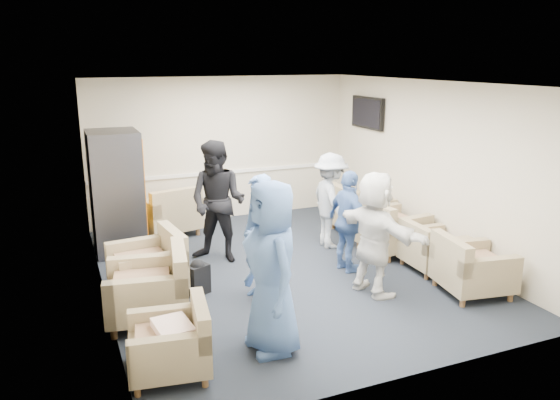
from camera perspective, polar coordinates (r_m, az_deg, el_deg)
name	(u,v)px	position (r m, az deg, el deg)	size (l,w,h in m)	color
floor	(283,270)	(8.08, 0.37, -7.37)	(6.00, 6.00, 0.00)	black
ceiling	(284,83)	(7.50, 0.40, 12.14)	(6.00, 6.00, 0.00)	silver
back_wall	(222,149)	(10.45, -6.09, 5.33)	(5.00, 0.02, 2.70)	beige
front_wall	(412,247)	(5.15, 13.59, -4.80)	(5.00, 0.02, 2.70)	beige
left_wall	(98,198)	(7.11, -18.51, 0.21)	(0.02, 6.00, 2.70)	beige
right_wall	(429,167)	(8.93, 15.33, 3.30)	(0.02, 6.00, 2.70)	beige
chair_rail	(223,172)	(10.52, -5.99, 2.89)	(4.98, 0.04, 0.06)	white
tv	(367,113)	(10.26, 9.12, 8.98)	(0.10, 1.00, 0.58)	black
armchair_left_near	(174,345)	(5.62, -10.99, -14.62)	(0.87, 0.87, 0.61)	#8C7B5A
armchair_left_mid	(153,291)	(6.69, -13.15, -9.21)	(1.07, 1.07, 0.74)	#8C7B5A
armchair_left_far	(151,267)	(7.46, -13.30, -6.80)	(0.97, 0.97, 0.70)	#8C7B5A
armchair_right_near	(469,270)	(7.63, 19.17, -6.88)	(0.97, 0.97, 0.67)	#8C7B5A
armchair_right_midnear	(430,249)	(8.32, 15.40, -5.01)	(0.80, 0.80, 0.61)	#8C7B5A
armchair_right_midfar	(389,230)	(8.88, 11.32, -3.13)	(1.00, 1.00, 0.72)	#8C7B5A
armchair_right_far	(358,213)	(9.78, 8.16, -1.34)	(0.91, 0.91, 0.72)	#8C7B5A
armchair_corner	(169,214)	(9.75, -11.48, -1.45)	(1.13, 1.13, 0.75)	#8C7B5A
vending_machine	(117,192)	(9.02, -16.70, 0.83)	(0.79, 0.92, 1.94)	#45454C
backpack	(198,276)	(7.33, -8.57, -7.86)	(0.33, 0.29, 0.48)	black
pillow	(173,329)	(5.55, -11.13, -13.11)	(0.44, 0.33, 0.13)	white
person_front_left	(272,268)	(5.68, -0.85, -7.10)	(0.91, 0.59, 1.85)	#4466A4
person_mid_left	(259,238)	(6.90, -2.19, -4.03)	(0.60, 0.39, 1.64)	#4466A4
person_back_left	(218,202)	(8.25, -6.51, -0.20)	(0.90, 0.70, 1.85)	black
person_back_right	(331,201)	(8.89, 5.30, -0.07)	(1.01, 0.58, 1.56)	silver
person_mid_right	(348,222)	(7.91, 7.17, -2.25)	(0.87, 0.36, 1.49)	#4466A4
person_front_right	(375,234)	(7.18, 9.86, -3.48)	(1.53, 0.49, 1.65)	white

